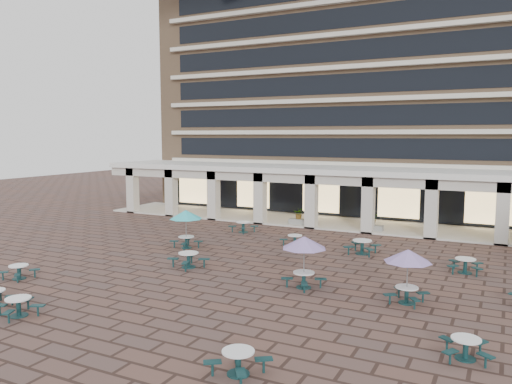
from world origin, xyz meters
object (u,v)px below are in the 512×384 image
Objects in this scene: picnic_table_2 at (238,360)px; planter_left at (299,218)px; picnic_table_1 at (18,305)px; planter_right at (373,224)px.

planter_left is at bearing 118.41° from picnic_table_2.
picnic_table_1 is 1.27× the size of planter_right.
planter_right is (5.62, 0.00, -0.02)m from planter_left.
planter_left reaches higher than picnic_table_1.
planter_left is 5.62m from planter_right.
picnic_table_1 is 22.74m from planter_left.
picnic_table_1 is 9.69m from picnic_table_2.
planter_left reaches higher than planter_right.
picnic_table_2 is at bearing -85.65° from planter_right.
picnic_table_2 is 1.20× the size of planter_right.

